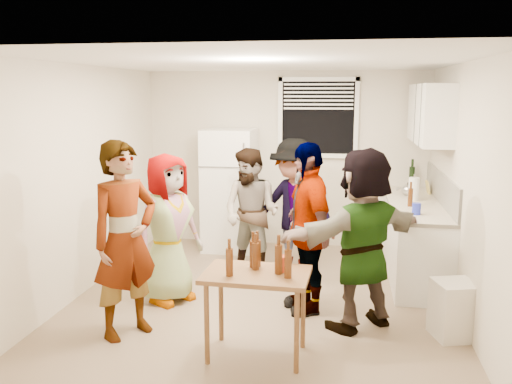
% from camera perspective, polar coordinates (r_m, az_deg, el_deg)
% --- Properties ---
extents(room, '(4.00, 4.50, 2.50)m').
position_cam_1_polar(room, '(5.95, 0.62, -11.30)').
color(room, beige).
rests_on(room, ground).
extents(window, '(1.12, 0.10, 1.06)m').
position_cam_1_polar(window, '(7.69, 6.54, 7.76)').
color(window, white).
rests_on(window, room).
extents(refrigerator, '(0.70, 0.70, 1.70)m').
position_cam_1_polar(refrigerator, '(7.63, -2.78, 0.24)').
color(refrigerator, white).
rests_on(refrigerator, ground).
extents(counter_lower, '(0.60, 2.20, 0.86)m').
position_cam_1_polar(counter_lower, '(6.90, 16.29, -4.87)').
color(counter_lower, white).
rests_on(counter_lower, ground).
extents(countertop, '(0.64, 2.22, 0.04)m').
position_cam_1_polar(countertop, '(6.80, 16.48, -1.21)').
color(countertop, beige).
rests_on(countertop, counter_lower).
extents(backsplash, '(0.03, 2.20, 0.36)m').
position_cam_1_polar(backsplash, '(6.80, 18.95, 0.38)').
color(backsplash, '#B3AEA5').
rests_on(backsplash, countertop).
extents(upper_cabinets, '(0.34, 1.60, 0.70)m').
position_cam_1_polar(upper_cabinets, '(6.88, 17.83, 7.85)').
color(upper_cabinets, white).
rests_on(upper_cabinets, room).
extents(kettle, '(0.23, 0.19, 0.18)m').
position_cam_1_polar(kettle, '(7.21, 15.69, -0.35)').
color(kettle, silver).
rests_on(kettle, countertop).
extents(paper_towel, '(0.13, 0.13, 0.28)m').
position_cam_1_polar(paper_towel, '(6.91, 16.21, -0.84)').
color(paper_towel, white).
rests_on(paper_towel, countertop).
extents(wine_bottle, '(0.08, 0.08, 0.30)m').
position_cam_1_polar(wine_bottle, '(7.73, 16.01, 0.35)').
color(wine_bottle, black).
rests_on(wine_bottle, countertop).
extents(beer_bottle_counter, '(0.06, 0.06, 0.21)m').
position_cam_1_polar(beer_bottle_counter, '(6.53, 15.89, -1.46)').
color(beer_bottle_counter, '#47230C').
rests_on(beer_bottle_counter, countertop).
extents(blue_cup, '(0.09, 0.09, 0.13)m').
position_cam_1_polar(blue_cup, '(6.12, 16.50, -2.29)').
color(blue_cup, '#222EB1').
rests_on(blue_cup, countertop).
extents(picture_frame, '(0.02, 0.20, 0.16)m').
position_cam_1_polar(picture_frame, '(7.42, 17.63, 0.49)').
color(picture_frame, gold).
rests_on(picture_frame, countertop).
extents(trash_bin, '(0.44, 0.44, 0.52)m').
position_cam_1_polar(trash_bin, '(5.34, 20.14, -11.68)').
color(trash_bin, beige).
rests_on(trash_bin, ground).
extents(serving_table, '(0.89, 0.61, 0.74)m').
position_cam_1_polar(serving_table, '(4.82, 0.05, -16.78)').
color(serving_table, brown).
rests_on(serving_table, ground).
extents(beer_bottle_table, '(0.06, 0.06, 0.24)m').
position_cam_1_polar(beer_bottle_table, '(4.51, 2.38, -8.58)').
color(beer_bottle_table, '#47230C').
rests_on(beer_bottle_table, serving_table).
extents(red_cup, '(0.10, 0.10, 0.13)m').
position_cam_1_polar(red_cup, '(4.57, 2.71, -8.32)').
color(red_cup, '#BC3718').
rests_on(red_cup, serving_table).
extents(guest_grey, '(1.75, 1.52, 0.50)m').
position_cam_1_polar(guest_grey, '(6.02, -9.00, -11.14)').
color(guest_grey, gray).
rests_on(guest_grey, ground).
extents(guest_stripe, '(1.85, 1.57, 0.43)m').
position_cam_1_polar(guest_stripe, '(5.33, -13.19, -14.29)').
color(guest_stripe, '#141933').
rests_on(guest_stripe, ground).
extents(guest_back_left, '(1.27, 1.72, 0.59)m').
position_cam_1_polar(guest_back_left, '(6.73, -0.49, -8.65)').
color(guest_back_left, brown).
rests_on(guest_back_left, ground).
extents(guest_back_right, '(1.54, 1.92, 0.62)m').
position_cam_1_polar(guest_back_right, '(6.74, 3.91, -8.65)').
color(guest_back_right, '#424248').
rests_on(guest_back_right, ground).
extents(guest_black, '(1.99, 1.60, 0.42)m').
position_cam_1_polar(guest_black, '(5.74, 5.27, -12.18)').
color(guest_black, black).
rests_on(guest_black, ground).
extents(guest_orange, '(2.32, 2.34, 0.51)m').
position_cam_1_polar(guest_orange, '(5.44, 10.85, -13.67)').
color(guest_orange, '#F19E5E').
rests_on(guest_orange, ground).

